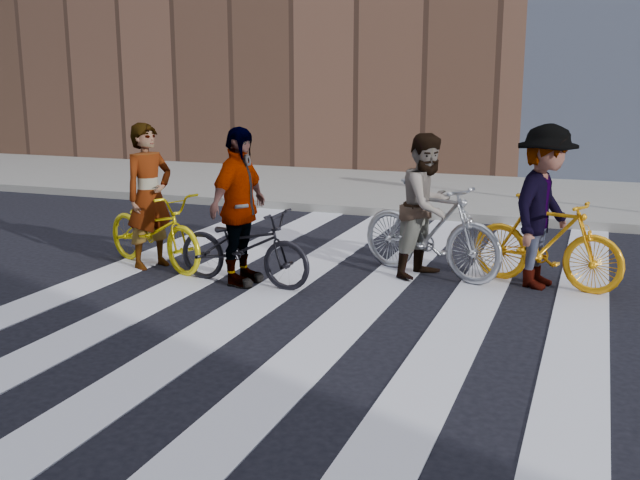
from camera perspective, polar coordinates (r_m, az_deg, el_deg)
The scene contains 11 objects.
ground at distance 7.88m, azimuth 7.02°, elevation -5.43°, with size 100.00×100.00×0.00m, color black.
sidewalk_far at distance 15.08m, azimuth 13.80°, elevation 3.21°, with size 100.00×5.00×0.15m, color gray.
zebra_crosswalk at distance 7.88m, azimuth 7.02°, elevation -5.39°, with size 8.25×10.00×0.01m.
bike_yellow_left at distance 9.72m, azimuth -12.52°, elevation 0.77°, with size 0.65×1.86×0.98m, color yellow.
bike_silver_mid at distance 9.13m, azimuth 8.42°, elevation 0.83°, with size 0.55×1.96×1.18m, color #ACB0B6.
bike_yellow_right at distance 8.97m, azimuth 16.85°, elevation -0.13°, with size 0.50×1.78×1.07m, color #FDA00E.
bike_dark_rear at distance 8.75m, azimuth -5.83°, elevation -0.52°, with size 0.60×1.72×0.90m, color black.
rider_left at distance 9.67m, azimuth -12.89°, elevation 3.28°, with size 0.67×0.44×1.83m, color slate.
rider_mid at distance 9.08m, azimuth 8.17°, elevation 2.59°, with size 0.85×0.66×1.74m, color slate.
rider_right at distance 8.90m, azimuth 16.69°, elevation 2.43°, with size 1.21×0.70×1.88m, color slate.
rider_rear at distance 8.68m, azimuth -6.20°, elevation 2.52°, with size 1.08×0.45×1.84m, color slate.
Camera 1 is at (1.71, -7.30, 2.41)m, focal length 42.00 mm.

